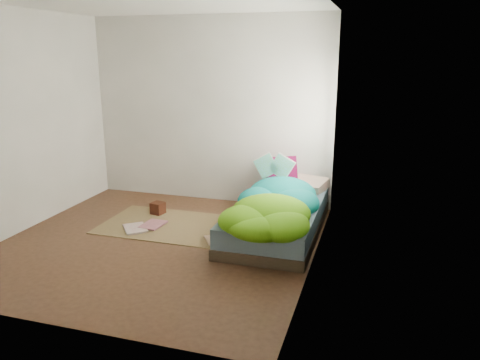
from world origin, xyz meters
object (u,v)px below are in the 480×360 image
object	(u,v)px
bed	(277,219)
wooden_box	(158,208)
floor_book_b	(144,224)
open_book	(274,159)
pillow_magenta	(281,172)
floor_book_a	(125,230)

from	to	relation	value
bed	wooden_box	distance (m)	1.67
bed	floor_book_b	world-z (taller)	bed
open_book	wooden_box	world-z (taller)	open_book
open_book	wooden_box	xyz separation A→B (m)	(-1.51, -0.26, -0.72)
open_book	wooden_box	size ratio (longest dim) A/B	2.74
open_book	wooden_box	bearing A→B (deg)	-176.52
wooden_box	floor_book_b	world-z (taller)	wooden_box
pillow_magenta	wooden_box	world-z (taller)	pillow_magenta
pillow_magenta	wooden_box	size ratio (longest dim) A/B	2.64
pillow_magenta	wooden_box	xyz separation A→B (m)	(-1.54, -0.64, -0.45)
floor_book_a	wooden_box	bearing A→B (deg)	42.52
floor_book_b	bed	bearing A→B (deg)	13.74
open_book	floor_book_a	size ratio (longest dim) A/B	1.22
pillow_magenta	wooden_box	distance (m)	1.73
open_book	floor_book_b	xyz separation A→B (m)	(-1.49, -0.70, -0.78)
open_book	floor_book_b	bearing A→B (deg)	-161.08
wooden_box	pillow_magenta	bearing A→B (deg)	22.69
floor_book_a	pillow_magenta	bearing A→B (deg)	-0.04
bed	pillow_magenta	world-z (taller)	pillow_magenta
bed	wooden_box	bearing A→B (deg)	174.27
pillow_magenta	floor_book_a	xyz separation A→B (m)	(-1.64, -1.34, -0.52)
bed	wooden_box	xyz separation A→B (m)	(-1.66, 0.17, -0.08)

